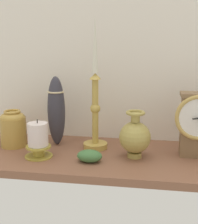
{
  "coord_description": "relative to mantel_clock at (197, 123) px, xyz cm",
  "views": [
    {
      "loc": [
        11.75,
        -98.43,
        37.25
      ],
      "look_at": [
        -4.29,
        0.0,
        14.0
      ],
      "focal_mm": 51.8,
      "sensor_mm": 36.0,
      "label": 1
    }
  ],
  "objects": [
    {
      "name": "tall_ceramic_vase",
      "position": [
        -46.86,
        4.72,
        1.25
      ],
      "size": [
        6.12,
        6.12,
        24.22
      ],
      "color": "#33313B",
      "rests_on": "ground_plane"
    },
    {
      "name": "ground_plane",
      "position": [
        -26.35,
        -2.49,
        -12.21
      ],
      "size": [
        100.0,
        36.0,
        2.4
      ],
      "primitive_type": "cube",
      "color": "brown"
    },
    {
      "name": "back_wall",
      "position": [
        -26.35,
        16.01,
        21.49
      ],
      "size": [
        120.0,
        2.0,
        65.0
      ],
      "primitive_type": "cube",
      "color": "silver",
      "rests_on": "ground_plane"
    },
    {
      "name": "mantel_clock",
      "position": [
        0.0,
        0.0,
        0.0
      ],
      "size": [
        14.22,
        8.4,
        20.48
      ],
      "color": "brown",
      "rests_on": "ground_plane"
    },
    {
      "name": "brass_vase_bulbous",
      "position": [
        -19.04,
        -3.72,
        -4.18
      ],
      "size": [
        9.96,
        9.96,
        15.0
      ],
      "color": "#A89549",
      "rests_on": "ground_plane"
    },
    {
      "name": "pillar_candle_front",
      "position": [
        -49.17,
        -8.24,
        -5.48
      ],
      "size": [
        8.86,
        8.86,
        12.28
      ],
      "color": "#AA9538",
      "rests_on": "ground_plane"
    },
    {
      "name": "ivy_sprig",
      "position": [
        -32.35,
        -9.92,
        -9.12
      ],
      "size": [
        7.76,
        5.43,
        3.78
      ],
      "color": "#416F3C",
      "rests_on": "ground_plane"
    },
    {
      "name": "brass_vase_jar",
      "position": [
        -61.28,
        0.48,
        -4.38
      ],
      "size": [
        8.92,
        8.92,
        12.73
      ],
      "color": "#B48C3D",
      "rests_on": "ground_plane"
    },
    {
      "name": "candlestick_tall_left",
      "position": [
        -32.78,
        2.85,
        3.77
      ],
      "size": [
        8.21,
        8.21,
        44.31
      ],
      "color": "gold",
      "rests_on": "ground_plane"
    }
  ]
}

